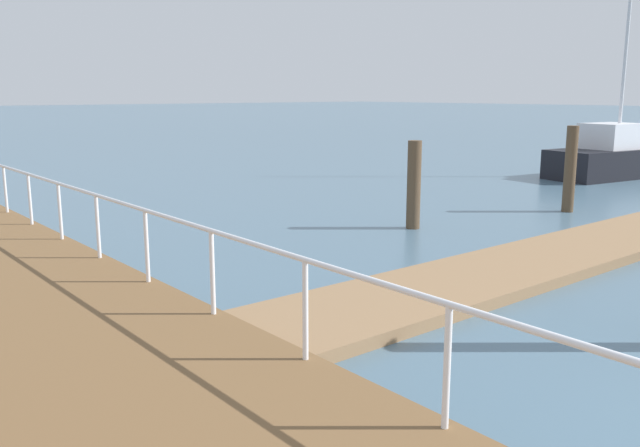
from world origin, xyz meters
name	(u,v)px	position (x,y,z in m)	size (l,w,h in m)	color
ground_plane	(83,196)	(0.00, 20.00, 0.00)	(300.00, 300.00, 0.00)	slate
floating_dock	(538,261)	(3.34, 6.48, 0.09)	(13.68, 2.00, 0.18)	#93704C
boardwalk_railing	(176,234)	(-3.15, 7.79, 1.25)	(0.06, 23.91, 1.08)	white
dock_piling_0	(570,169)	(8.86, 9.16, 1.12)	(0.30, 0.30, 2.24)	brown
dock_piling_1	(414,185)	(4.10, 10.26, 1.01)	(0.32, 0.32, 2.02)	brown
moored_boat_2	(615,156)	(16.93, 12.02, 0.76)	(6.07, 2.86, 9.91)	black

